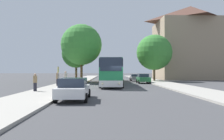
# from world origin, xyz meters

# --- Properties ---
(ground_plane) EXTENTS (300.00, 300.00, 0.00)m
(ground_plane) POSITION_xyz_m (0.00, 0.00, 0.00)
(ground_plane) COLOR #424244
(ground_plane) RESTS_ON ground
(sidewalk_left) EXTENTS (4.00, 120.00, 0.15)m
(sidewalk_left) POSITION_xyz_m (-7.00, 0.00, 0.07)
(sidewalk_left) COLOR #A39E93
(sidewalk_left) RESTS_ON ground_plane
(sidewalk_right) EXTENTS (4.00, 120.00, 0.15)m
(sidewalk_right) POSITION_xyz_m (7.00, 0.00, 0.07)
(sidewalk_right) COLOR #A39E93
(sidewalk_right) RESTS_ON ground_plane
(building_right_background) EXTENTS (15.62, 12.34, 17.21)m
(building_right_background) POSITION_xyz_m (18.06, 27.26, 8.61)
(building_right_background) COLOR gray
(building_right_background) RESTS_ON ground_plane
(bus_front) EXTENTS (3.07, 11.02, 3.44)m
(bus_front) POSITION_xyz_m (-1.04, 4.72, 1.84)
(bus_front) COLOR silver
(bus_front) RESTS_ON ground_plane
(bus_middle) EXTENTS (2.92, 11.00, 3.50)m
(bus_middle) POSITION_xyz_m (-0.99, 17.62, 1.87)
(bus_middle) COLOR #2D2D2D
(bus_middle) RESTS_ON ground_plane
(parked_car_left_curb) EXTENTS (2.12, 4.64, 1.51)m
(parked_car_left_curb) POSITION_xyz_m (-3.91, -8.51, 0.78)
(parked_car_left_curb) COLOR silver
(parked_car_left_curb) RESTS_ON ground_plane
(parked_car_right_near) EXTENTS (1.96, 3.98, 1.53)m
(parked_car_right_near) POSITION_xyz_m (4.18, 11.26, 0.79)
(parked_car_right_near) COLOR #236B38
(parked_car_right_near) RESTS_ON ground_plane
(parked_car_right_far) EXTENTS (2.01, 4.14, 1.32)m
(parked_car_right_far) POSITION_xyz_m (3.89, 19.02, 0.70)
(parked_car_right_far) COLOR slate
(parked_car_right_far) RESTS_ON ground_plane
(bus_stop_sign) EXTENTS (0.08, 0.45, 2.32)m
(bus_stop_sign) POSITION_xyz_m (-6.85, -0.10, 1.59)
(bus_stop_sign) COLOR gray
(bus_stop_sign) RESTS_ON sidewalk_left
(pedestrian_waiting_near) EXTENTS (0.36, 0.36, 1.82)m
(pedestrian_waiting_near) POSITION_xyz_m (-6.26, 0.95, 1.07)
(pedestrian_waiting_near) COLOR #23232D
(pedestrian_waiting_near) RESTS_ON sidewalk_left
(pedestrian_waiting_far) EXTENTS (0.36, 0.36, 1.62)m
(pedestrian_waiting_far) POSITION_xyz_m (-8.16, -3.57, 0.96)
(pedestrian_waiting_far) COLOR #23232D
(pedestrian_waiting_far) RESTS_ON sidewalk_left
(pedestrian_walking_back) EXTENTS (0.36, 0.36, 1.74)m
(pedestrian_walking_back) POSITION_xyz_m (-7.76, 3.64, 1.03)
(pedestrian_walking_back) COLOR #23232D
(pedestrian_walking_back) RESTS_ON sidewalk_left
(tree_left_near) EXTENTS (6.75, 6.75, 9.56)m
(tree_left_near) POSITION_xyz_m (-5.86, 12.76, 6.33)
(tree_left_near) COLOR #513D23
(tree_left_near) RESTS_ON sidewalk_left
(tree_left_far) EXTENTS (5.24, 5.24, 7.63)m
(tree_left_far) POSITION_xyz_m (-7.31, 16.79, 5.15)
(tree_left_far) COLOR brown
(tree_left_far) RESTS_ON sidewalk_left
(tree_right_near) EXTENTS (6.72, 6.72, 8.69)m
(tree_right_near) POSITION_xyz_m (7.34, 17.58, 5.48)
(tree_right_near) COLOR brown
(tree_right_near) RESTS_ON sidewalk_right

